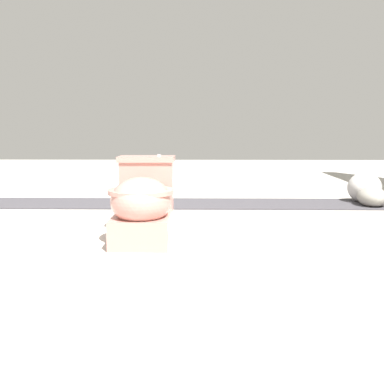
% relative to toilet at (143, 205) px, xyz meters
% --- Properties ---
extents(ground_plane, '(14.00, 14.00, 0.00)m').
position_rel_toilet_xyz_m(ground_plane, '(0.07, -0.03, -0.22)').
color(ground_plane, '#B7B2A8').
extents(gravel_strip, '(0.56, 8.00, 0.01)m').
position_rel_toilet_xyz_m(gravel_strip, '(-1.30, 0.47, -0.21)').
color(gravel_strip, '#423F44').
rests_on(gravel_strip, ground).
extents(toilet, '(0.63, 0.39, 0.52)m').
position_rel_toilet_xyz_m(toilet, '(0.00, 0.00, 0.00)').
color(toilet, tan).
rests_on(toilet, ground).
extents(boulder_near, '(0.32, 0.25, 0.17)m').
position_rel_toilet_xyz_m(boulder_near, '(-1.20, 1.86, -0.13)').
color(boulder_near, gray).
rests_on(boulder_near, ground).
extents(boulder_far, '(0.46, 0.44, 0.28)m').
position_rel_toilet_xyz_m(boulder_far, '(-1.43, 1.87, -0.08)').
color(boulder_far, '#B7B2AD').
rests_on(boulder_far, ground).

